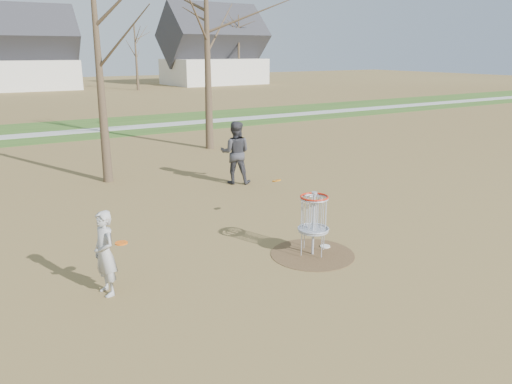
# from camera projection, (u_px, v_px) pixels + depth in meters

# --- Properties ---
(ground) EXTENTS (160.00, 160.00, 0.00)m
(ground) POSITION_uv_depth(u_px,v_px,m) (312.00, 254.00, 10.67)
(ground) COLOR brown
(ground) RESTS_ON ground
(green_band) EXTENTS (160.00, 8.00, 0.01)m
(green_band) POSITION_uv_depth(u_px,v_px,m) (82.00, 129.00, 27.91)
(green_band) COLOR #2D5119
(green_band) RESTS_ON ground
(footpath) EXTENTS (160.00, 1.50, 0.01)m
(footpath) POSITION_uv_depth(u_px,v_px,m) (86.00, 131.00, 27.08)
(footpath) COLOR #9E9E99
(footpath) RESTS_ON green_band
(dirt_circle) EXTENTS (1.80, 1.80, 0.01)m
(dirt_circle) POSITION_uv_depth(u_px,v_px,m) (312.00, 254.00, 10.67)
(dirt_circle) COLOR #47331E
(dirt_circle) RESTS_ON ground
(player_standing) EXTENTS (0.46, 0.62, 1.55)m
(player_standing) POSITION_uv_depth(u_px,v_px,m) (105.00, 253.00, 8.75)
(player_standing) COLOR #A5A5A5
(player_standing) RESTS_ON ground
(player_throwing) EXTENTS (1.25, 1.19, 2.04)m
(player_throwing) POSITION_uv_depth(u_px,v_px,m) (235.00, 153.00, 16.15)
(player_throwing) COLOR #353439
(player_throwing) RESTS_ON ground
(disc_grounded) EXTENTS (0.22, 0.22, 0.02)m
(disc_grounded) POSITION_uv_depth(u_px,v_px,m) (325.00, 246.00, 11.06)
(disc_grounded) COLOR white
(disc_grounded) RESTS_ON dirt_circle
(discs_in_play) EXTENTS (4.64, 1.98, 0.19)m
(discs_in_play) POSITION_uv_depth(u_px,v_px,m) (216.00, 205.00, 10.57)
(discs_in_play) COLOR orange
(discs_in_play) RESTS_ON ground
(disc_golf_basket) EXTENTS (0.64, 0.64, 1.35)m
(disc_golf_basket) POSITION_uv_depth(u_px,v_px,m) (314.00, 214.00, 10.43)
(disc_golf_basket) COLOR #9EA3AD
(disc_golf_basket) RESTS_ON ground
(bare_trees) EXTENTS (52.62, 44.98, 9.00)m
(bare_trees) POSITION_uv_depth(u_px,v_px,m) (55.00, 36.00, 39.48)
(bare_trees) COLOR #382B1E
(bare_trees) RESTS_ON ground
(houses_row) EXTENTS (56.51, 10.01, 7.26)m
(houses_row) POSITION_uv_depth(u_px,v_px,m) (52.00, 57.00, 55.02)
(houses_row) COLOR silver
(houses_row) RESTS_ON ground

